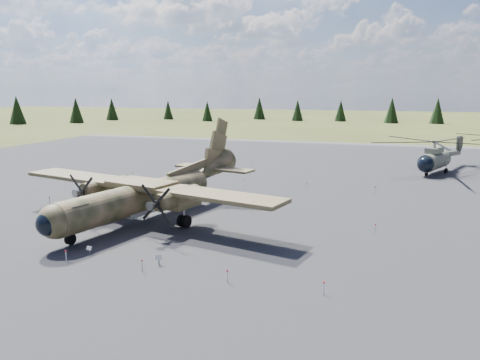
% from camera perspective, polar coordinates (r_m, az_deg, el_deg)
% --- Properties ---
extents(ground, '(500.00, 500.00, 0.00)m').
position_cam_1_polar(ground, '(44.69, -5.58, -4.58)').
color(ground, brown).
rests_on(ground, ground).
extents(apron, '(120.00, 120.00, 0.04)m').
position_cam_1_polar(apron, '(53.74, -1.39, -1.89)').
color(apron, '#5A595E').
rests_on(apron, ground).
extents(transport_plane, '(28.41, 25.45, 9.41)m').
position_cam_1_polar(transport_plane, '(44.31, -10.95, -1.26)').
color(transport_plane, '#363B20').
rests_on(transport_plane, ground).
extents(helicopter_near, '(24.50, 24.50, 4.76)m').
position_cam_1_polar(helicopter_near, '(73.02, 22.73, 3.35)').
color(helicopter_near, slate).
rests_on(helicopter_near, ground).
extents(info_placard_left, '(0.43, 0.21, 0.65)m').
position_cam_1_polar(info_placard_left, '(36.38, -17.91, -8.00)').
color(info_placard_left, gray).
rests_on(info_placard_left, ground).
extents(info_placard_right, '(0.48, 0.31, 0.69)m').
position_cam_1_polar(info_placard_right, '(33.15, -9.89, -9.43)').
color(info_placard_right, gray).
rests_on(info_placard_right, ground).
extents(barrier_fence, '(33.12, 29.62, 0.85)m').
position_cam_1_polar(barrier_fence, '(44.67, -6.17, -3.93)').
color(barrier_fence, white).
rests_on(barrier_fence, ground).
extents(treeline, '(308.74, 307.49, 10.98)m').
position_cam_1_polar(treeline, '(35.82, 0.53, -0.65)').
color(treeline, black).
rests_on(treeline, ground).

